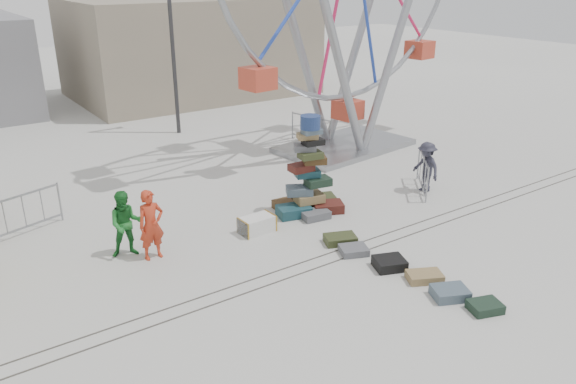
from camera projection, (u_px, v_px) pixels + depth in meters
ground at (304, 290)px, 11.98m from camera, size 90.00×90.00×0.00m
track_line_near at (288, 278)px, 12.44m from camera, size 40.00×0.04×0.01m
track_line_far at (278, 271)px, 12.74m from camera, size 40.00×0.04×0.01m
building_right at (190, 47)px, 30.04m from camera, size 12.00×8.00×5.00m
lamp_post_right at (173, 21)px, 21.89m from camera, size 1.41×0.25×8.00m
suitcase_tower at (308, 185)px, 15.63m from camera, size 2.12×1.76×2.77m
steamer_trunk at (257, 225)px, 14.55m from camera, size 0.93×0.56×0.42m
row_case_0 at (340, 239)px, 14.01m from camera, size 0.91×0.76×0.20m
row_case_1 at (354, 250)px, 13.49m from camera, size 0.80×0.74×0.17m
row_case_2 at (389, 263)px, 12.82m from camera, size 0.86×0.80×0.24m
row_case_3 at (425, 277)px, 12.32m from camera, size 0.89×0.77×0.19m
row_case_4 at (450, 293)px, 11.67m from camera, size 0.89×0.80×0.22m
row_case_5 at (485, 307)px, 11.22m from camera, size 0.76×0.66×0.19m
barricade_dummy_c at (24, 214)px, 14.37m from camera, size 1.94×0.71×1.10m
barricade_wheel_front at (423, 174)px, 17.17m from camera, size 1.36×1.60×1.10m
barricade_wheel_back at (311, 130)px, 21.88m from camera, size 0.51×1.98×1.10m
pedestrian_red at (151, 225)px, 13.03m from camera, size 0.63×0.42×1.70m
pedestrian_green at (126, 224)px, 13.16m from camera, size 0.93×0.82×1.63m
pedestrian_grey at (426, 167)px, 17.03m from camera, size 0.68×1.07×1.56m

